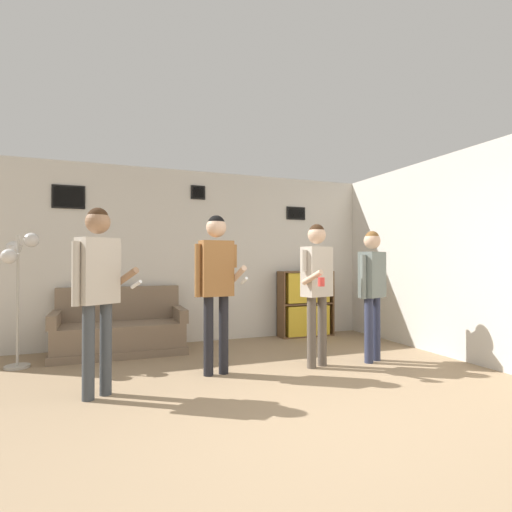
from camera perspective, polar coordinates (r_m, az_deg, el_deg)
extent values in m
plane|color=#937A5B|center=(3.24, 9.47, -23.85)|extent=(20.00, 20.00, 0.00)
cube|color=beige|center=(6.43, -7.32, -0.03)|extent=(7.92, 0.06, 2.70)
cube|color=black|center=(6.30, -25.20, 7.65)|extent=(0.44, 0.02, 0.33)
cube|color=gray|center=(6.29, -25.21, 7.66)|extent=(0.39, 0.01, 0.29)
cube|color=black|center=(6.46, -8.28, 8.98)|extent=(0.23, 0.02, 0.22)
cube|color=beige|center=(6.45, -8.27, 8.99)|extent=(0.18, 0.01, 0.17)
cube|color=black|center=(6.99, 5.71, 6.09)|extent=(0.35, 0.02, 0.22)
cube|color=gray|center=(6.99, 5.74, 6.09)|extent=(0.31, 0.01, 0.18)
cube|color=beige|center=(6.15, 23.47, 0.05)|extent=(0.06, 6.05, 2.70)
cube|color=#7A6651|center=(5.92, -18.83, -12.62)|extent=(1.74, 0.80, 0.10)
cube|color=#7A6651|center=(5.88, -18.82, -10.61)|extent=(1.68, 0.74, 0.32)
cube|color=#7A6651|center=(6.15, -18.91, -6.40)|extent=(1.68, 0.14, 0.48)
cube|color=#7A6651|center=(5.87, -26.83, -8.12)|extent=(0.12, 0.74, 0.18)
cube|color=#7A6651|center=(5.92, -10.86, -8.11)|extent=(0.12, 0.74, 0.18)
cube|color=brown|center=(6.67, 3.58, -6.94)|extent=(0.02, 0.30, 1.10)
cube|color=brown|center=(7.09, 10.43, -6.55)|extent=(0.02, 0.30, 1.10)
cube|color=brown|center=(7.00, 6.56, -6.64)|extent=(0.95, 0.01, 1.10)
cube|color=brown|center=(6.95, 7.12, -11.18)|extent=(0.90, 0.30, 0.02)
cube|color=brown|center=(6.83, 7.11, -2.26)|extent=(0.90, 0.30, 0.02)
cube|color=brown|center=(6.87, 7.11, -6.75)|extent=(0.90, 0.30, 0.02)
cube|color=gold|center=(6.89, 7.16, -9.06)|extent=(0.77, 0.26, 0.50)
cube|color=gold|center=(6.84, 7.15, -4.49)|extent=(0.77, 0.26, 0.50)
cylinder|color=#ADA89E|center=(5.69, -30.95, -13.39)|extent=(0.28, 0.28, 0.03)
cylinder|color=#ADA89E|center=(5.57, -30.90, -5.40)|extent=(0.03, 0.03, 1.56)
cylinder|color=#ADA89E|center=(5.55, -30.14, 2.31)|extent=(0.02, 0.16, 0.02)
sphere|color=silver|center=(5.54, -29.42, 2.00)|extent=(0.17, 0.17, 0.17)
cylinder|color=#ADA89E|center=(5.62, -31.10, 1.26)|extent=(0.15, 0.09, 0.02)
sphere|color=silver|center=(5.69, -31.34, 0.94)|extent=(0.17, 0.17, 0.17)
cylinder|color=#ADA89E|center=(5.50, -31.33, 0.26)|extent=(0.15, 0.09, 0.02)
sphere|color=silver|center=(5.45, -31.81, -0.04)|extent=(0.17, 0.17, 0.17)
cylinder|color=#3D4247|center=(4.06, -22.83, -12.56)|extent=(0.11, 0.11, 0.87)
cylinder|color=#3D4247|center=(4.16, -20.66, -12.30)|extent=(0.11, 0.11, 0.87)
cube|color=#BCB2A3|center=(4.02, -21.69, -1.97)|extent=(0.41, 0.37, 0.62)
sphere|color=#997051|center=(4.04, -21.66, 4.55)|extent=(0.23, 0.23, 0.23)
sphere|color=#382314|center=(4.04, -21.65, 5.10)|extent=(0.19, 0.19, 0.19)
cylinder|color=#BCB2A3|center=(4.14, -19.17, -0.03)|extent=(0.07, 0.07, 0.26)
cylinder|color=#997051|center=(4.03, -17.99, -2.84)|extent=(0.23, 0.30, 0.19)
cylinder|color=white|center=(3.91, -16.74, -3.90)|extent=(0.11, 0.14, 0.09)
cylinder|color=#BCB2A3|center=(3.91, -24.34, -2.32)|extent=(0.07, 0.07, 0.58)
cylinder|color=black|center=(4.56, -6.80, -11.26)|extent=(0.11, 0.11, 0.88)
cylinder|color=black|center=(4.62, -4.65, -11.12)|extent=(0.11, 0.11, 0.88)
cube|color=#936033|center=(4.51, -5.71, -1.76)|extent=(0.38, 0.23, 0.62)
sphere|color=#D1A889|center=(4.53, -5.70, 4.09)|extent=(0.23, 0.23, 0.23)
sphere|color=black|center=(4.53, -5.70, 4.60)|extent=(0.19, 0.19, 0.19)
cylinder|color=#936033|center=(4.59, -3.18, 0.00)|extent=(0.07, 0.07, 0.26)
cylinder|color=#D1A889|center=(4.46, -2.46, -2.56)|extent=(0.09, 0.32, 0.19)
cylinder|color=white|center=(4.32, -1.70, -3.52)|extent=(0.05, 0.14, 0.09)
cylinder|color=#936033|center=(4.44, -8.32, -2.06)|extent=(0.07, 0.07, 0.59)
cylinder|color=brown|center=(4.88, 7.94, -10.75)|extent=(0.11, 0.11, 0.85)
cylinder|color=brown|center=(5.01, 9.43, -10.49)|extent=(0.11, 0.11, 0.85)
cube|color=#BCB2A3|center=(4.87, 8.68, -2.22)|extent=(0.40, 0.29, 0.60)
sphere|color=#D1A889|center=(4.88, 8.67, 3.00)|extent=(0.22, 0.22, 0.22)
sphere|color=#382314|center=(4.88, 8.67, 3.45)|extent=(0.19, 0.19, 0.19)
cylinder|color=#BCB2A3|center=(5.03, 10.40, -2.42)|extent=(0.07, 0.07, 0.56)
cylinder|color=#BCB2A3|center=(4.72, 6.84, -0.66)|extent=(0.07, 0.07, 0.25)
cylinder|color=#D1A889|center=(4.62, 8.05, -3.04)|extent=(0.15, 0.31, 0.19)
cylinder|color=red|center=(4.53, 9.31, -3.67)|extent=(0.08, 0.08, 0.10)
cylinder|color=#2D334C|center=(5.27, 15.81, -10.17)|extent=(0.11, 0.11, 0.81)
cylinder|color=#2D334C|center=(5.42, 16.76, -9.89)|extent=(0.11, 0.11, 0.81)
cube|color=slate|center=(5.28, 16.27, -2.56)|extent=(0.41, 0.33, 0.58)
sphere|color=#D1A889|center=(5.28, 16.25, 2.08)|extent=(0.21, 0.21, 0.21)
sphere|color=brown|center=(5.28, 16.25, 2.48)|extent=(0.18, 0.18, 0.18)
cylinder|color=slate|center=(5.47, 17.36, -2.73)|extent=(0.07, 0.07, 0.54)
cylinder|color=slate|center=(5.09, 15.10, -2.89)|extent=(0.07, 0.07, 0.54)
cylinder|color=blue|center=(6.86, 7.59, -1.77)|extent=(0.07, 0.07, 0.09)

